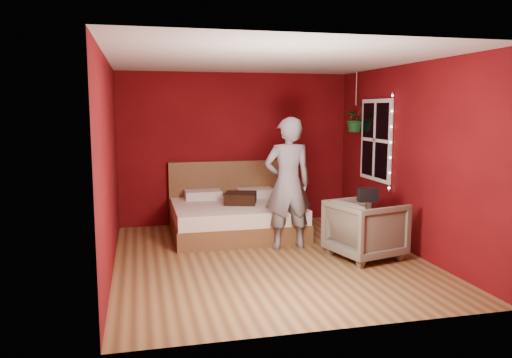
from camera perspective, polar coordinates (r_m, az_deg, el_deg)
name	(u,v)px	position (r m, az deg, el deg)	size (l,w,h in m)	color
floor	(268,258)	(6.76, 1.42, -9.04)	(4.50, 4.50, 0.00)	olive
room_walls	(269,133)	(6.47, 1.47, 5.33)	(4.04, 4.54, 2.62)	maroon
window	(376,140)	(8.02, 13.52, 4.34)	(0.05, 0.97, 1.27)	white
fairy_lights	(391,142)	(7.55, 15.14, 4.07)	(0.04, 0.04, 1.45)	silver
bed	(235,216)	(8.02, -2.43, -4.22)	(1.99, 1.69, 1.09)	brown
person	(288,184)	(7.05, 3.66, -0.54)	(0.68, 0.45, 1.87)	slate
armchair	(366,229)	(6.85, 12.42, -5.60)	(0.84, 0.86, 0.78)	#676251
handbag	(368,195)	(6.65, 12.63, -1.77)	(0.25, 0.13, 0.18)	black
throw_pillow	(241,198)	(7.90, -1.77, -2.20)	(0.48, 0.48, 0.17)	black
hanging_plant	(356,119)	(8.50, 11.31, 6.78)	(0.40, 0.35, 1.00)	silver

